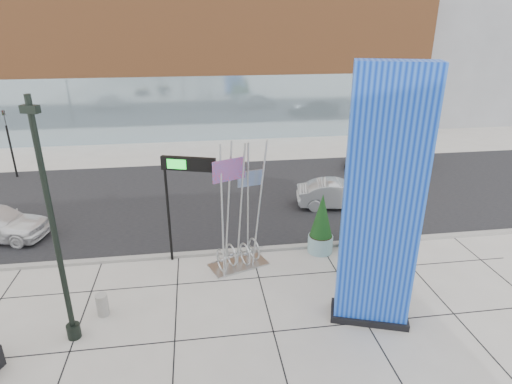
{
  "coord_description": "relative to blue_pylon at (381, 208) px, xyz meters",
  "views": [
    {
      "loc": [
        -1.04,
        -11.42,
        8.92
      ],
      "look_at": [
        0.89,
        2.0,
        3.46
      ],
      "focal_mm": 30.0,
      "sensor_mm": 36.0,
      "label": 1
    }
  ],
  "objects": [
    {
      "name": "ground",
      "position": [
        -4.17,
        0.75,
        -3.85
      ],
      "size": [
        160.0,
        160.0,
        0.0
      ],
      "primitive_type": "plane",
      "color": "#9E9991",
      "rests_on": "ground"
    },
    {
      "name": "street_asphalt",
      "position": [
        -4.17,
        10.75,
        -3.84
      ],
      "size": [
        80.0,
        12.0,
        0.02
      ],
      "primitive_type": "cube",
      "color": "black",
      "rests_on": "ground"
    },
    {
      "name": "curb_edge",
      "position": [
        -4.17,
        4.75,
        -3.79
      ],
      "size": [
        80.0,
        0.3,
        0.12
      ],
      "primitive_type": "cube",
      "color": "gray",
      "rests_on": "ground"
    },
    {
      "name": "tower_podium",
      "position": [
        -3.17,
        27.75,
        1.65
      ],
      "size": [
        34.0,
        10.0,
        11.0
      ],
      "primitive_type": "cube",
      "color": "brown",
      "rests_on": "ground"
    },
    {
      "name": "tower_glass_front",
      "position": [
        -3.17,
        22.95,
        -1.35
      ],
      "size": [
        34.0,
        0.6,
        5.0
      ],
      "primitive_type": "cube",
      "color": "#8CA5B2",
      "rests_on": "ground"
    },
    {
      "name": "building_grey_parking",
      "position": [
        21.83,
        32.75,
        5.15
      ],
      "size": [
        20.0,
        18.0,
        18.0
      ],
      "primitive_type": "cube",
      "color": "slate",
      "rests_on": "ground"
    },
    {
      "name": "blue_pylon",
      "position": [
        0.0,
        0.0,
        0.0
      ],
      "size": [
        2.61,
        1.78,
        7.98
      ],
      "rotation": [
        0.0,
        0.0,
        -0.33
      ],
      "color": "#0C33B5",
      "rests_on": "ground"
    },
    {
      "name": "lamp_post",
      "position": [
        -9.17,
        0.38,
        -0.88
      ],
      "size": [
        0.5,
        0.4,
        7.28
      ],
      "rotation": [
        0.0,
        0.0,
        -0.37
      ],
      "color": "black",
      "rests_on": "ground"
    },
    {
      "name": "public_art_sculpture",
      "position": [
        -3.82,
        3.75,
        -2.55
      ],
      "size": [
        2.44,
        1.78,
        4.98
      ],
      "rotation": [
        0.0,
        0.0,
        0.35
      ],
      "color": "#B0B3B5",
      "rests_on": "ground"
    },
    {
      "name": "concrete_bollard",
      "position": [
        -8.5,
        1.37,
        -3.48
      ],
      "size": [
        0.38,
        0.38,
        0.75
      ],
      "primitive_type": "cylinder",
      "color": "gray",
      "rests_on": "ground"
    },
    {
      "name": "overhead_street_sign",
      "position": [
        -5.67,
        4.55,
        -0.13
      ],
      "size": [
        2.0,
        0.8,
        4.34
      ],
      "rotation": [
        0.0,
        0.0,
        -0.31
      ],
      "color": "black",
      "rests_on": "ground"
    },
    {
      "name": "round_planter_east",
      "position": [
        0.43,
        2.55,
        -2.68
      ],
      "size": [
        0.99,
        0.99,
        2.47
      ],
      "color": "#80A6AC",
      "rests_on": "ground"
    },
    {
      "name": "round_planter_mid",
      "position": [
        1.03,
        4.35,
        -2.52
      ],
      "size": [
        1.13,
        1.13,
        2.81
      ],
      "color": "#80A6AC",
      "rests_on": "ground"
    },
    {
      "name": "round_planter_west",
      "position": [
        -0.37,
        4.35,
        -2.64
      ],
      "size": [
        1.02,
        1.02,
        2.56
      ],
      "color": "#80A6AC",
      "rests_on": "ground"
    },
    {
      "name": "car_silver_mid",
      "position": [
        1.81,
        8.61,
        -3.16
      ],
      "size": [
        4.37,
        2.09,
        1.38
      ],
      "primitive_type": "imported",
      "rotation": [
        0.0,
        0.0,
        1.42
      ],
      "color": "#9B9EA2",
      "rests_on": "ground"
    },
    {
      "name": "car_dark_east",
      "position": [
        6.7,
        14.05,
        -3.1
      ],
      "size": [
        5.48,
        2.9,
        1.51
      ],
      "primitive_type": "imported",
      "rotation": [
        0.0,
        0.0,
        -1.41
      ],
      "color": "black",
      "rests_on": "ground"
    },
    {
      "name": "traffic_signal",
      "position": [
        -16.17,
        15.75,
        -1.55
      ],
      "size": [
        0.15,
        0.18,
        4.1
      ],
      "color": "black",
      "rests_on": "ground"
    }
  ]
}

